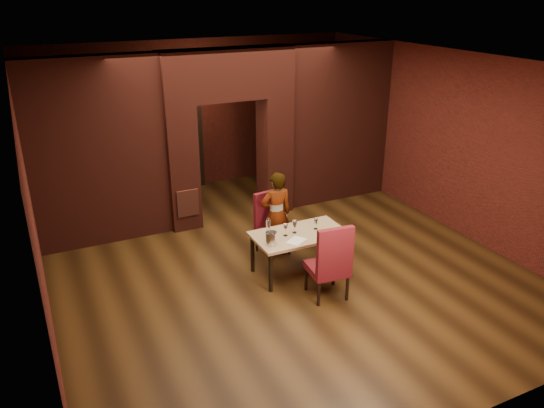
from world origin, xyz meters
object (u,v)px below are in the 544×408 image
at_px(person_seated, 276,214).
at_px(water_bottle, 268,227).
at_px(dining_table, 299,253).
at_px(chair_far, 273,224).
at_px(wine_glass_b, 295,227).
at_px(potted_plant, 308,232).
at_px(wine_glass_a, 285,230).
at_px(wine_bucket, 271,238).
at_px(wine_glass_c, 316,224).
at_px(chair_near, 327,259).

bearing_deg(person_seated, water_bottle, 57.64).
distance_m(dining_table, chair_far, 0.80).
distance_m(chair_far, wine_glass_b, 0.77).
height_order(water_bottle, potted_plant, water_bottle).
height_order(chair_far, person_seated, person_seated).
relative_size(wine_glass_a, wine_glass_b, 0.96).
distance_m(wine_bucket, potted_plant, 1.64).
height_order(wine_glass_a, wine_glass_c, wine_glass_a).
bearing_deg(wine_glass_c, wine_bucket, -167.70).
bearing_deg(chair_near, wine_glass_c, -102.02).
height_order(chair_near, wine_glass_c, chair_near).
bearing_deg(potted_plant, wine_glass_a, -136.63).
relative_size(person_seated, wine_glass_b, 7.24).
distance_m(chair_far, wine_glass_c, 0.87).
distance_m(water_bottle, potted_plant, 1.43).
xyz_separation_m(chair_near, wine_glass_b, (-0.10, 0.82, 0.19)).
bearing_deg(wine_glass_c, water_bottle, 172.26).
bearing_deg(potted_plant, wine_glass_b, -131.22).
bearing_deg(wine_glass_a, potted_plant, 43.37).
relative_size(dining_table, potted_plant, 3.40).
relative_size(wine_glass_c, water_bottle, 0.62).
distance_m(person_seated, potted_plant, 0.86).
distance_m(dining_table, person_seated, 0.80).
relative_size(chair_far, wine_glass_a, 5.42).
bearing_deg(person_seated, dining_table, 98.20).
bearing_deg(wine_glass_b, chair_near, -83.14).
relative_size(person_seated, wine_bucket, 7.16).
xyz_separation_m(person_seated, wine_bucket, (-0.51, -0.86, 0.05)).
xyz_separation_m(wine_glass_b, potted_plant, (0.68, 0.78, -0.57)).
bearing_deg(person_seated, wine_glass_c, 121.52).
relative_size(chair_near, wine_glass_c, 6.42).
bearing_deg(wine_glass_a, chair_near, -70.89).
xyz_separation_m(dining_table, water_bottle, (-0.47, 0.13, 0.49)).
distance_m(wine_glass_c, wine_bucket, 0.88).
distance_m(dining_table, water_bottle, 0.69).
bearing_deg(potted_plant, wine_bucket, -140.10).
xyz_separation_m(wine_glass_a, wine_glass_b, (0.17, 0.03, 0.00)).
bearing_deg(wine_glass_b, dining_table, -39.76).
bearing_deg(wine_glass_a, wine_bucket, -151.02).
bearing_deg(wine_glass_a, person_seated, 75.31).
height_order(dining_table, water_bottle, water_bottle).
distance_m(wine_glass_b, wine_glass_c, 0.36).
bearing_deg(wine_bucket, wine_glass_b, 22.95).
xyz_separation_m(dining_table, chair_far, (-0.08, 0.77, 0.18)).
distance_m(chair_far, wine_glass_a, 0.81).
height_order(chair_far, chair_near, chair_near).
bearing_deg(wine_glass_a, water_bottle, 154.64).
height_order(chair_near, water_bottle, chair_near).
height_order(chair_near, wine_glass_b, chair_near).
relative_size(person_seated, wine_glass_a, 7.58).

